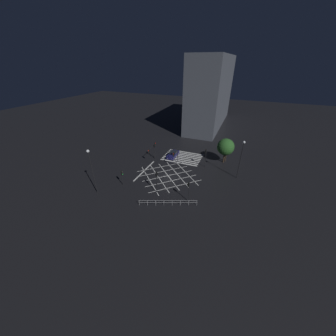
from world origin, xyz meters
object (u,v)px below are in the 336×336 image
at_px(street_tree_near, 226,147).
at_px(traffic_light_ne_main, 122,175).
at_px(traffic_light_median_south, 175,154).
at_px(traffic_light_se_main, 155,147).
at_px(traffic_light_median_north, 157,178).
at_px(street_lamp_west, 91,164).
at_px(traffic_light_sw_main, 206,154).
at_px(street_lamp_east, 242,153).
at_px(waiting_car, 173,154).
at_px(traffic_light_nw_main, 189,188).
at_px(traffic_light_se_cross, 151,151).
at_px(street_tree_far, 228,145).

bearing_deg(street_tree_near, traffic_light_ne_main, 45.76).
bearing_deg(traffic_light_median_south, traffic_light_se_main, -100.17).
relative_size(traffic_light_median_north, traffic_light_ne_main, 1.33).
bearing_deg(traffic_light_median_north, street_lamp_west, 113.87).
height_order(traffic_light_sw_main, street_lamp_east, street_lamp_east).
relative_size(traffic_light_median_north, waiting_car, 0.96).
xyz_separation_m(traffic_light_median_north, traffic_light_median_south, (0.60, -11.17, -0.37)).
distance_m(traffic_light_median_south, street_lamp_west, 18.62).
bearing_deg(waiting_car, traffic_light_nw_main, 29.55).
bearing_deg(traffic_light_se_cross, traffic_light_ne_main, -1.47).
relative_size(traffic_light_median_north, traffic_light_se_cross, 1.30).
xyz_separation_m(traffic_light_sw_main, traffic_light_nw_main, (-0.11, 13.19, -0.27)).
relative_size(traffic_light_median_south, traffic_light_ne_main, 1.12).
bearing_deg(traffic_light_nw_main, traffic_light_sw_main, -89.54).
relative_size(traffic_light_se_cross, street_lamp_east, 0.41).
bearing_deg(traffic_light_median_north, waiting_car, 9.97).
bearing_deg(traffic_light_se_cross, street_tree_near, 108.90).
bearing_deg(traffic_light_se_main, traffic_light_nw_main, -45.47).
distance_m(traffic_light_median_north, traffic_light_se_cross, 13.07).
height_order(traffic_light_se_cross, traffic_light_ne_main, traffic_light_se_cross).
distance_m(traffic_light_median_north, street_lamp_east, 17.27).
distance_m(traffic_light_nw_main, traffic_light_se_main, 17.60).
bearing_deg(waiting_car, street_tree_far, 100.72).
relative_size(traffic_light_sw_main, street_tree_near, 0.74).
bearing_deg(street_lamp_east, street_tree_near, -59.26).
bearing_deg(street_lamp_west, traffic_light_se_main, -103.10).
relative_size(traffic_light_median_south, street_tree_far, 0.66).
bearing_deg(street_lamp_west, street_lamp_east, -146.95).
height_order(street_lamp_west, street_tree_near, street_lamp_west).
height_order(traffic_light_median_north, street_tree_far, street_tree_far).
bearing_deg(traffic_light_se_main, traffic_light_ne_main, -93.99).
height_order(street_tree_near, street_tree_far, street_tree_near).
height_order(traffic_light_median_north, traffic_light_ne_main, traffic_light_median_north).
distance_m(traffic_light_sw_main, waiting_car, 9.23).
bearing_deg(street_tree_near, traffic_light_median_north, 59.99).
bearing_deg(traffic_light_se_main, traffic_light_median_north, -62.82).
bearing_deg(street_lamp_east, waiting_car, -15.03).
relative_size(traffic_light_ne_main, street_tree_near, 0.56).
relative_size(traffic_light_se_cross, traffic_light_median_south, 0.91).
bearing_deg(traffic_light_ne_main, street_lamp_east, 28.86).
bearing_deg(traffic_light_nw_main, street_tree_near, -101.89).
height_order(traffic_light_median_north, waiting_car, traffic_light_median_north).
xyz_separation_m(traffic_light_nw_main, traffic_light_ne_main, (13.22, 0.15, -0.50)).
bearing_deg(traffic_light_se_main, street_tree_near, 16.06).
xyz_separation_m(traffic_light_se_cross, street_lamp_west, (3.29, 15.60, 3.52)).
relative_size(traffic_light_se_main, street_tree_near, 0.73).
distance_m(traffic_light_nw_main, street_lamp_west, 17.03).
height_order(traffic_light_sw_main, traffic_light_se_main, traffic_light_sw_main).
xyz_separation_m(traffic_light_sw_main, street_tree_near, (-3.72, -3.95, 0.85)).
xyz_separation_m(street_lamp_west, waiting_car, (-7.50, -19.51, -5.39)).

